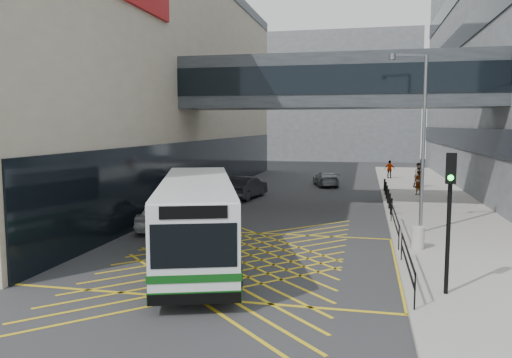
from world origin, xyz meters
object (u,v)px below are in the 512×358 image
Objects in this scene: car_white at (168,213)px; pedestrian_b at (419,175)px; car_silver at (326,178)px; litter_bin at (418,238)px; pedestrian_a at (418,183)px; pedestrian_c at (390,169)px; bus at (197,218)px; car_dark at (245,187)px; street_lamp at (420,133)px; traffic_light at (450,203)px.

car_white is 2.49× the size of pedestrian_b.
litter_bin is (5.25, -21.22, -0.04)m from car_silver.
pedestrian_c is at bearing -125.04° from pedestrian_a.
bus is 2.25× the size of car_dark.
street_lamp reaches higher than car_silver.
bus reaches higher than pedestrian_a.
car_white is 1.17× the size of car_silver.
litter_bin is at bearing 169.68° from car_white.
car_silver is (6.15, 19.07, -0.13)m from car_white.
pedestrian_c reaches higher than litter_bin.
car_white is at bearing 82.18° from pedestrian_c.
car_dark is 14.71m from street_lamp.
car_silver is 27.34m from traffic_light.
car_white is 2.87× the size of pedestrian_a.
car_silver is at bearing 144.47° from pedestrian_b.
car_white is 20.04m from car_silver.
litter_bin is 27.01m from pedestrian_c.
street_lamp is at bearing 41.72° from pedestrian_a.
pedestrian_c is (11.53, 24.85, 0.21)m from car_white.
pedestrian_b is (10.18, 23.35, -0.50)m from bus.
street_lamp is 4.11× the size of pedestrian_b.
car_white is 0.98× the size of car_dark.
pedestrian_c reaches higher than car_dark.
pedestrian_c is (8.25, 30.01, -0.65)m from bus.
car_silver is (4.86, 8.39, -0.13)m from car_dark.
street_lamp is at bearing 145.68° from car_dark.
pedestrian_c is at bearing -114.51° from car_white.
bus is 15.99m from car_dark.
pedestrian_c is (-0.13, 23.83, -3.71)m from street_lamp.
traffic_light is 2.12× the size of pedestrian_b.
pedestrian_c is (-0.12, 32.47, -1.84)m from traffic_light.
car_silver is 0.52× the size of street_lamp.
car_dark reaches higher than litter_bin.
pedestrian_c is (-1.43, 10.90, -0.02)m from pedestrian_a.
traffic_light is at bearing -122.66° from pedestrian_b.
litter_bin is 0.45× the size of pedestrian_b.
pedestrian_a is (11.68, 3.28, 0.23)m from car_dark.
car_dark is 12.13m from pedestrian_a.
traffic_light reaches higher than car_dark.
traffic_light reaches higher than car_silver.
bus is 12.63× the size of litter_bin.
car_dark is (1.28, 10.68, 0.00)m from car_white.
pedestrian_b is 1.18× the size of pedestrian_c.
car_silver is 8.53m from pedestrian_a.
car_silver is at bearing -107.49° from car_white.
car_dark is at bearing -176.97° from pedestrian_b.
street_lamp is (11.66, 1.02, 3.92)m from car_white.
bus is 24.42m from car_silver.
street_lamp is 5.18m from litter_bin.
car_dark is at bearing -96.48° from car_white.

